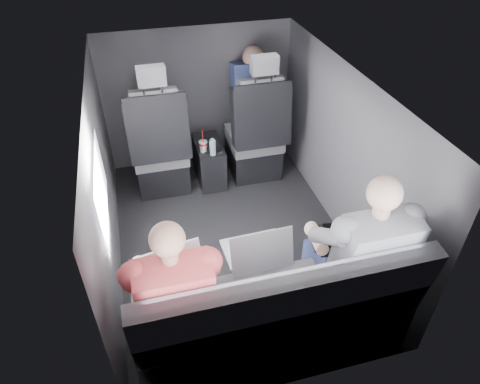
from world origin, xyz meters
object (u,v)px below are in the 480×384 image
object	(u,v)px
front_seat_right	(256,139)
laptop_silver	(257,250)
water_bottle	(213,147)
center_console	(209,162)
rear_bench	(274,320)
soda_cup	(203,146)
laptop_black	(340,237)
passenger_rear_left	(174,292)
passenger_front_right	(252,94)
laptop_white	(171,264)
passenger_rear_right	(358,253)
front_seat_left	(160,152)

from	to	relation	value
front_seat_right	laptop_silver	xyz separation A→B (m)	(-0.49, -1.63, 0.24)
front_seat_right	water_bottle	bearing A→B (deg)	-160.80
center_console	rear_bench	world-z (taller)	rear_bench
soda_cup	laptop_black	bearing A→B (deg)	-70.07
soda_cup	passenger_rear_left	xyz separation A→B (m)	(-0.48, -1.72, 0.16)
front_seat_right	passenger_front_right	xyz separation A→B (m)	(0.03, 0.26, 0.35)
laptop_white	laptop_black	distance (m)	1.04
laptop_black	passenger_front_right	world-z (taller)	passenger_front_right
passenger_rear_right	passenger_front_right	bearing A→B (deg)	91.35
front_seat_left	soda_cup	world-z (taller)	front_seat_left
front_seat_left	laptop_white	xyz separation A→B (m)	(-0.09, -1.61, 0.24)
center_console	water_bottle	distance (m)	0.34
rear_bench	water_bottle	xyz separation A→B (m)	(0.00, 1.75, 0.17)
laptop_black	passenger_front_right	bearing A→B (deg)	90.36
front_seat_right	laptop_black	distance (m)	1.67
center_console	passenger_rear_right	world-z (taller)	passenger_rear_right
passenger_front_right	passenger_rear_right	bearing A→B (deg)	-88.65
laptop_black	laptop_white	bearing A→B (deg)	177.89
rear_bench	passenger_rear_right	xyz separation A→B (m)	(0.53, 0.09, 0.33)
rear_bench	laptop_black	bearing A→B (deg)	26.64
water_bottle	passenger_rear_left	distance (m)	1.75
passenger_rear_left	passenger_rear_right	world-z (taller)	passenger_rear_right
soda_cup	laptop_black	size ratio (longest dim) A/B	0.65
passenger_rear_left	passenger_rear_right	xyz separation A→B (m)	(1.09, -0.00, 0.02)
rear_bench	passenger_front_right	size ratio (longest dim) A/B	2.09
front_seat_left	soda_cup	xyz separation A→B (m)	(0.38, -0.09, 0.06)
laptop_white	rear_bench	bearing A→B (deg)	-27.86
center_console	passenger_rear_left	world-z (taller)	passenger_rear_left
laptop_black	passenger_rear_left	distance (m)	1.06
laptop_silver	rear_bench	bearing A→B (deg)	-82.59
front_seat_left	rear_bench	distance (m)	1.96
laptop_silver	soda_cup	bearing A→B (deg)	91.32
front_seat_left	passenger_front_right	world-z (taller)	front_seat_left
laptop_black	laptop_silver	bearing A→B (deg)	177.65
rear_bench	water_bottle	size ratio (longest dim) A/B	9.88
center_console	passenger_front_right	size ratio (longest dim) A/B	0.63
laptop_black	passenger_rear_left	bearing A→B (deg)	-171.70
soda_cup	passenger_rear_left	world-z (taller)	passenger_rear_left
front_seat_left	water_bottle	xyz separation A→B (m)	(0.45, -0.16, 0.07)
passenger_rear_right	front_seat_left	bearing A→B (deg)	118.55
rear_bench	passenger_rear_left	bearing A→B (deg)	170.21
passenger_rear_left	center_console	bearing A→B (deg)	73.27
laptop_silver	passenger_rear_left	bearing A→B (deg)	-161.37
passenger_rear_right	front_seat_right	bearing A→B (deg)	92.64
soda_cup	front_seat_left	bearing A→B (deg)	166.84
front_seat_left	passenger_rear_left	distance (m)	1.82
laptop_white	laptop_silver	size ratio (longest dim) A/B	1.04
soda_cup	passenger_front_right	distance (m)	0.71
laptop_white	laptop_silver	bearing A→B (deg)	-1.86
laptop_white	laptop_silver	xyz separation A→B (m)	(0.51, -0.02, 0.00)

